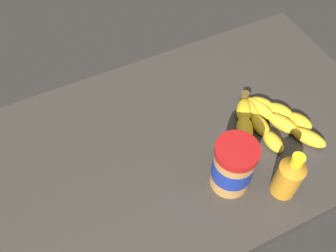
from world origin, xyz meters
The scene contains 4 objects.
ground_plane centered at (0.00, 0.00, -1.78)cm, with size 98.07×56.40×3.57cm, color #38332D.
banana_bunch centered at (-19.51, 5.13, 1.72)cm, with size 20.81×21.82×3.78cm.
peanut_butter_jar centered at (-4.33, 13.73, 6.42)cm, with size 8.63×8.63×12.96cm.
honey_bottle centered at (-13.44, 20.24, 5.60)cm, with size 5.34×5.34×12.92cm.
Camera 1 is at (23.93, 41.93, 71.91)cm, focal length 40.20 mm.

